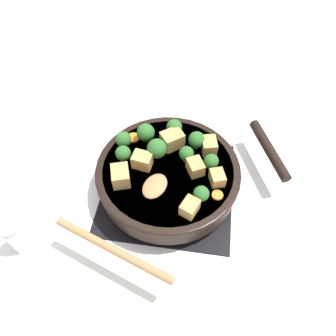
# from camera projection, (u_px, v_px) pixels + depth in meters

# --- Properties ---
(ground_plane) EXTENTS (2.40, 2.40, 0.00)m
(ground_plane) POSITION_uv_depth(u_px,v_px,m) (168.00, 188.00, 0.80)
(ground_plane) COLOR white
(front_burner_grate) EXTENTS (0.31, 0.31, 0.03)m
(front_burner_grate) POSITION_uv_depth(u_px,v_px,m) (168.00, 185.00, 0.79)
(front_burner_grate) COLOR black
(front_burner_grate) RESTS_ON ground_plane
(skillet_pan) EXTENTS (0.35, 0.44, 0.06)m
(skillet_pan) POSITION_uv_depth(u_px,v_px,m) (169.00, 174.00, 0.75)
(skillet_pan) COLOR black
(skillet_pan) RESTS_ON front_burner_grate
(wooden_spoon) EXTENTS (0.24, 0.25, 0.02)m
(wooden_spoon) POSITION_uv_depth(u_px,v_px,m) (131.00, 221.00, 0.65)
(wooden_spoon) COLOR #A87A4C
(wooden_spoon) RESTS_ON skillet_pan
(tofu_cube_center_large) EXTENTS (0.06, 0.06, 0.04)m
(tofu_cube_center_large) POSITION_uv_depth(u_px,v_px,m) (171.00, 139.00, 0.76)
(tofu_cube_center_large) COLOR tan
(tofu_cube_center_large) RESTS_ON skillet_pan
(tofu_cube_near_handle) EXTENTS (0.04, 0.05, 0.03)m
(tofu_cube_near_handle) POSITION_uv_depth(u_px,v_px,m) (143.00, 159.00, 0.73)
(tofu_cube_near_handle) COLOR tan
(tofu_cube_near_handle) RESTS_ON skillet_pan
(tofu_cube_east_chunk) EXTENTS (0.05, 0.04, 0.03)m
(tofu_cube_east_chunk) POSITION_uv_depth(u_px,v_px,m) (209.00, 146.00, 0.75)
(tofu_cube_east_chunk) COLOR tan
(tofu_cube_east_chunk) RESTS_ON skillet_pan
(tofu_cube_west_chunk) EXTENTS (0.05, 0.05, 0.03)m
(tofu_cube_west_chunk) POSITION_uv_depth(u_px,v_px,m) (195.00, 167.00, 0.72)
(tofu_cube_west_chunk) COLOR tan
(tofu_cube_west_chunk) RESTS_ON skillet_pan
(tofu_cube_back_piece) EXTENTS (0.04, 0.04, 0.03)m
(tofu_cube_back_piece) POSITION_uv_depth(u_px,v_px,m) (217.00, 178.00, 0.70)
(tofu_cube_back_piece) COLOR tan
(tofu_cube_back_piece) RESTS_ON skillet_pan
(tofu_cube_front_piece) EXTENTS (0.05, 0.04, 0.03)m
(tofu_cube_front_piece) POSITION_uv_depth(u_px,v_px,m) (190.00, 207.00, 0.66)
(tofu_cube_front_piece) COLOR tan
(tofu_cube_front_piece) RESTS_ON skillet_pan
(tofu_cube_mid_small) EXTENTS (0.06, 0.05, 0.04)m
(tofu_cube_mid_small) POSITION_uv_depth(u_px,v_px,m) (121.00, 176.00, 0.70)
(tofu_cube_mid_small) COLOR tan
(tofu_cube_mid_small) RESTS_ON skillet_pan
(broccoli_floret_near_spoon) EXTENTS (0.04, 0.04, 0.05)m
(broccoli_floret_near_spoon) POSITION_uv_depth(u_px,v_px,m) (146.00, 133.00, 0.76)
(broccoli_floret_near_spoon) COLOR #709956
(broccoli_floret_near_spoon) RESTS_ON skillet_pan
(broccoli_floret_center_top) EXTENTS (0.04, 0.04, 0.04)m
(broccoli_floret_center_top) POSITION_uv_depth(u_px,v_px,m) (175.00, 127.00, 0.77)
(broccoli_floret_center_top) COLOR #709956
(broccoli_floret_center_top) RESTS_ON skillet_pan
(broccoli_floret_east_rim) EXTENTS (0.05, 0.05, 0.05)m
(broccoli_floret_east_rim) POSITION_uv_depth(u_px,v_px,m) (157.00, 149.00, 0.73)
(broccoli_floret_east_rim) COLOR #709956
(broccoli_floret_east_rim) RESTS_ON skillet_pan
(broccoli_floret_west_rim) EXTENTS (0.03, 0.03, 0.04)m
(broccoli_floret_west_rim) POSITION_uv_depth(u_px,v_px,m) (123.00, 153.00, 0.73)
(broccoli_floret_west_rim) COLOR #709956
(broccoli_floret_west_rim) RESTS_ON skillet_pan
(broccoli_floret_north_edge) EXTENTS (0.03, 0.03, 0.04)m
(broccoli_floret_north_edge) POSITION_uv_depth(u_px,v_px,m) (211.00, 161.00, 0.72)
(broccoli_floret_north_edge) COLOR #709956
(broccoli_floret_north_edge) RESTS_ON skillet_pan
(broccoli_floret_south_cluster) EXTENTS (0.04, 0.04, 0.04)m
(broccoli_floret_south_cluster) POSITION_uv_depth(u_px,v_px,m) (124.00, 140.00, 0.75)
(broccoli_floret_south_cluster) COLOR #709956
(broccoli_floret_south_cluster) RESTS_ON skillet_pan
(broccoli_floret_mid_floret) EXTENTS (0.03, 0.03, 0.04)m
(broccoli_floret_mid_floret) POSITION_uv_depth(u_px,v_px,m) (186.00, 154.00, 0.73)
(broccoli_floret_mid_floret) COLOR #709956
(broccoli_floret_mid_floret) RESTS_ON skillet_pan
(broccoli_floret_small_inner) EXTENTS (0.04, 0.04, 0.05)m
(broccoli_floret_small_inner) POSITION_uv_depth(u_px,v_px,m) (197.00, 140.00, 0.75)
(broccoli_floret_small_inner) COLOR #709956
(broccoli_floret_small_inner) RESTS_ON skillet_pan
(broccoli_floret_tall_stem) EXTENTS (0.03, 0.03, 0.04)m
(broccoli_floret_tall_stem) POSITION_uv_depth(u_px,v_px,m) (201.00, 194.00, 0.66)
(broccoli_floret_tall_stem) COLOR #709956
(broccoli_floret_tall_stem) RESTS_ON skillet_pan
(carrot_slice_orange_thin) EXTENTS (0.02, 0.02, 0.01)m
(carrot_slice_orange_thin) POSITION_uv_depth(u_px,v_px,m) (217.00, 195.00, 0.69)
(carrot_slice_orange_thin) COLOR orange
(carrot_slice_orange_thin) RESTS_ON skillet_pan
(carrot_slice_near_center) EXTENTS (0.03, 0.03, 0.01)m
(carrot_slice_near_center) POSITION_uv_depth(u_px,v_px,m) (133.00, 138.00, 0.79)
(carrot_slice_near_center) COLOR orange
(carrot_slice_near_center) RESTS_ON skillet_pan
(salt_shaker) EXTENTS (0.04, 0.04, 0.09)m
(salt_shaker) POSITION_uv_depth(u_px,v_px,m) (16.00, 238.00, 0.67)
(salt_shaker) COLOR white
(salt_shaker) RESTS_ON ground_plane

